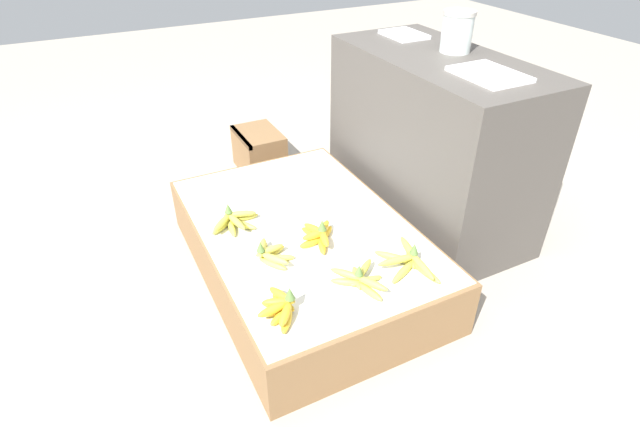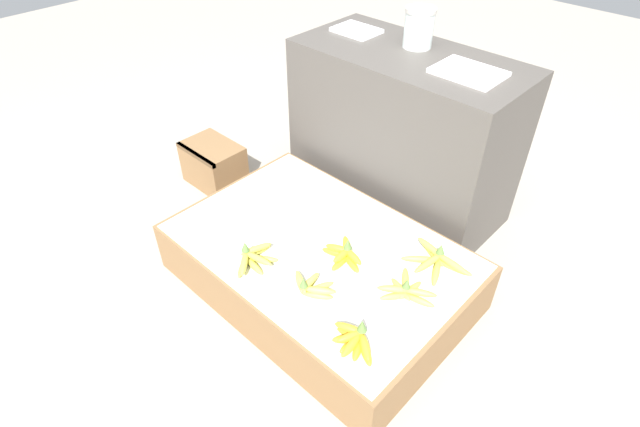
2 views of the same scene
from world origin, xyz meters
TOP-DOWN VIEW (x-y plane):
  - ground_plane at (0.00, 0.00)m, footprint 10.00×10.00m
  - display_platform at (0.00, 0.00)m, footprint 1.29×0.85m
  - back_vendor_table at (-0.15, 0.78)m, footprint 1.12×0.54m
  - wooden_crate at (-1.01, 0.18)m, footprint 0.34×0.24m
  - banana_bunch_front_midleft at (-0.13, -0.27)m, footprint 0.16×0.23m
  - banana_bunch_front_midright at (0.15, -0.21)m, footprint 0.21×0.15m
  - banana_bunch_front_right at (0.45, -0.29)m, footprint 0.21×0.15m
  - banana_bunch_middle_midright at (0.13, 0.01)m, footprint 0.21×0.19m
  - banana_bunch_middle_right at (0.44, 0.02)m, footprint 0.22×0.19m
  - banana_bunch_back_right at (0.43, 0.24)m, footprint 0.28×0.22m
  - glass_jar at (-0.18, 0.87)m, footprint 0.14×0.14m
  - foam_tray_white at (0.16, 0.76)m, footprint 0.29×0.22m
  - foam_tray_dark at (-0.52, 0.82)m, footprint 0.22×0.17m

SIDE VIEW (x-z plane):
  - ground_plane at x=0.00m, z-range 0.00..0.00m
  - wooden_crate at x=-1.01m, z-range 0.00..0.25m
  - display_platform at x=0.00m, z-range 0.00..0.26m
  - banana_bunch_middle_right at x=0.44m, z-range 0.24..0.34m
  - banana_bunch_front_midright at x=0.15m, z-range 0.24..0.34m
  - banana_bunch_back_right at x=0.43m, z-range 0.24..0.34m
  - banana_bunch_front_midleft at x=-0.13m, z-range 0.24..0.34m
  - banana_bunch_front_right at x=0.45m, z-range 0.24..0.34m
  - banana_bunch_middle_midright at x=0.13m, z-range 0.24..0.35m
  - back_vendor_table at x=-0.15m, z-range 0.00..0.84m
  - foam_tray_dark at x=-0.52m, z-range 0.84..0.86m
  - foam_tray_white at x=0.16m, z-range 0.84..0.86m
  - glass_jar at x=-0.18m, z-range 0.84..1.02m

